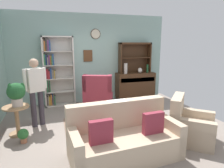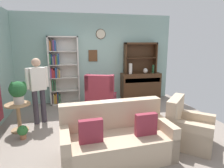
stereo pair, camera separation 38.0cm
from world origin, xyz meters
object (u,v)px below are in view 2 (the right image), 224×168
Objects in this scene: coffee_table at (111,115)px; bookshelf at (61,71)px; couch_floral at (116,139)px; person_reading at (38,86)px; wingback_chair at (101,97)px; potted_plant_large at (18,91)px; bottle_wine at (153,69)px; plant_stand at (19,114)px; vase_round at (145,71)px; book_stack at (115,109)px; vase_tall at (130,69)px; sideboard at (140,85)px; potted_plant_small at (23,131)px; sideboard_hutch at (140,54)px; armchair_floral at (188,130)px.

bookshelf is at bearing 116.52° from coffee_table.
couch_floral is 2.37m from person_reading.
potted_plant_large is (-1.93, -0.96, 0.52)m from wingback_chair.
wingback_chair is (-1.86, -0.64, -0.67)m from bottle_wine.
bottle_wine is at bearing -3.35° from bookshelf.
bottle_wine is 0.45× the size of plant_stand.
book_stack is at bearing -127.51° from vase_round.
potted_plant_large is (-3.00, -1.61, -0.18)m from vase_tall.
vase_round is 0.78× the size of book_stack.
person_reading reaches higher than sideboard.
wingback_chair is 3.72× the size of potted_plant_small.
potted_plant_large is at bearing 3.57° from plant_stand.
coffee_table is (1.09, -2.19, -0.70)m from bookshelf.
vase_tall is (-0.39, -0.19, -0.47)m from sideboard_hutch.
couch_floral is at bearing -72.87° from bookshelf.
vase_tall reaches higher than armchair_floral.
bottle_wine is (0.78, -0.01, -0.03)m from vase_tall.
book_stack is (-1.36, -2.12, -1.11)m from sideboard_hutch.
person_reading is at bearing 153.71° from coffee_table.
person_reading is at bearing 129.54° from couch_floral.
bookshelf is at bearing 176.80° from vase_round.
bottle_wine is (0.39, -0.20, -0.50)m from sideboard_hutch.
armchair_floral is at bearing -29.82° from person_reading.
couch_floral is 1.12m from book_stack.
potted_plant_small is (-3.27, -2.22, -1.39)m from sideboard_hutch.
bookshelf is 2.62m from sideboard_hutch.
vase_round reaches higher than plant_stand.
bookshelf is at bearing 72.29° from potted_plant_small.
person_reading reaches higher than coffee_table.
armchair_floral is at bearing -33.76° from coffee_table.
vase_tall reaches higher than bottle_wine.
potted_plant_large is (0.03, 0.00, 0.52)m from plant_stand.
coffee_table is at bearing 146.24° from armchair_floral.
bottle_wine is at bearing -0.66° from vase_tall.
sideboard_hutch reaches higher than vase_round.
couch_floral is at bearing -30.27° from potted_plant_small.
plant_stand is at bearing 171.21° from book_stack.
plant_stand is (-1.96, -0.97, -0.00)m from wingback_chair.
wingback_chair reaches higher than potted_plant_small.
plant_stand is 2.84× the size of book_stack.
plant_stand is at bearing -136.15° from person_reading.
plant_stand is (-3.56, -1.63, -0.62)m from vase_round.
wingback_chair is 2.18m from plant_stand.
armchair_floral is 1.03× the size of wingback_chair.
bookshelf is 2.49m from book_stack.
bookshelf reaches higher than potted_plant_small.
armchair_floral is 1.75× the size of plant_stand.
armchair_floral reaches higher than plant_stand.
coffee_table is at bearing -139.79° from book_stack.
book_stack is at bearing -116.74° from vase_tall.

